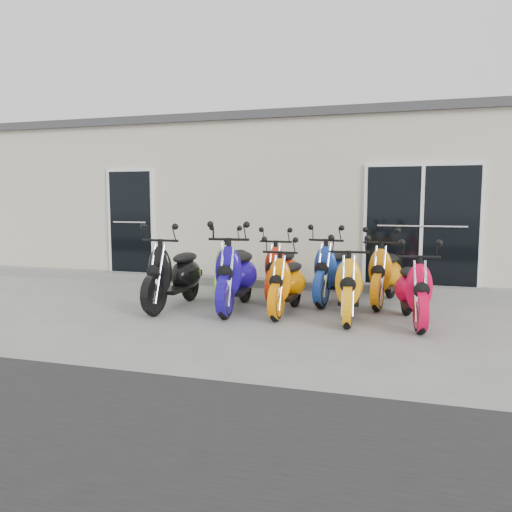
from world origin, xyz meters
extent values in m
plane|color=gray|center=(0.00, 0.00, 0.00)|extent=(80.00, 80.00, 0.00)
cube|color=beige|center=(0.00, 5.20, 1.60)|extent=(14.00, 6.00, 3.20)
cube|color=#3F3F42|center=(0.00, 5.20, 3.28)|extent=(14.20, 6.20, 0.16)
cube|color=gray|center=(0.00, 2.02, 0.07)|extent=(14.00, 0.40, 0.15)
cube|color=black|center=(-3.20, 2.17, 1.26)|extent=(1.07, 0.08, 2.22)
cube|color=black|center=(2.60, 2.17, 1.26)|extent=(2.02, 0.08, 2.22)
camera|label=1|loc=(2.28, -7.14, 1.65)|focal=35.00mm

